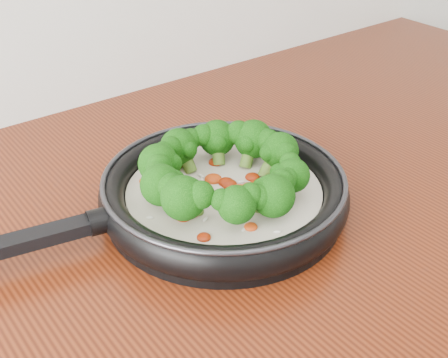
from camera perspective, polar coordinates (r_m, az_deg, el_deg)
skillet at (r=0.77m, az=-0.27°, el=-0.84°), size 0.54×0.39×0.10m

